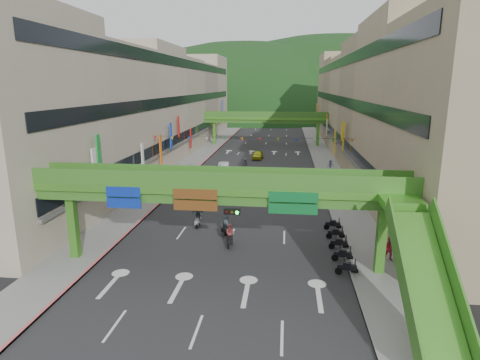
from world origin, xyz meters
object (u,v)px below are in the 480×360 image
at_px(overpass_near, 232,199).
at_px(scooter_rider_near, 226,223).
at_px(car_yellow, 258,155).
at_px(pedestrian_red, 390,251).
at_px(scooter_rider_mid, 230,235).
at_px(car_silver, 224,167).

xyz_separation_m(overpass_near, scooter_rider_near, (-1.53, 6.90, -4.22)).
height_order(car_yellow, pedestrian_red, pedestrian_red).
bearing_deg(scooter_rider_mid, overpass_near, -79.89).
height_order(overpass_near, car_yellow, overpass_near).
height_order(car_silver, pedestrian_red, pedestrian_red).
bearing_deg(pedestrian_red, car_yellow, 119.15).
bearing_deg(scooter_rider_near, car_yellow, 89.75).
relative_size(scooter_rider_near, scooter_rider_mid, 1.09).
bearing_deg(scooter_rider_mid, pedestrian_red, -7.40).
bearing_deg(car_silver, overpass_near, -84.11).
bearing_deg(scooter_rider_mid, scooter_rider_near, 106.13).
bearing_deg(scooter_rider_mid, car_yellow, 90.92).
height_order(scooter_rider_near, scooter_rider_mid, scooter_rider_near).
distance_m(car_silver, pedestrian_red, 33.93).
bearing_deg(scooter_rider_mid, car_silver, 99.91).
bearing_deg(car_yellow, scooter_rider_near, -86.68).
height_order(overpass_near, pedestrian_red, overpass_near).
relative_size(car_silver, car_yellow, 1.07).
xyz_separation_m(scooter_rider_near, pedestrian_red, (12.80, -4.29, -0.08)).
height_order(car_silver, car_yellow, car_silver).
distance_m(overpass_near, scooter_rider_mid, 5.99).
xyz_separation_m(overpass_near, car_yellow, (-1.38, 43.37, -4.50)).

